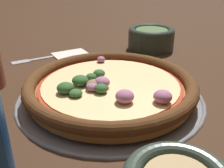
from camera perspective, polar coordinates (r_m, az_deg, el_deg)
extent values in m
plane|color=#3D2616|center=(0.50, 0.00, -2.95)|extent=(3.00, 3.00, 0.00)
cylinder|color=gray|center=(0.50, 0.00, -2.80)|extent=(0.35, 0.35, 0.00)
torus|color=gray|center=(0.50, 0.00, -2.64)|extent=(0.35, 0.35, 0.01)
cylinder|color=#A86B33|center=(0.50, 0.00, -1.29)|extent=(0.30, 0.30, 0.02)
torus|color=#563319|center=(0.49, 0.00, 0.16)|extent=(0.32, 0.32, 0.02)
cylinder|color=#B7381E|center=(0.49, 0.00, -0.19)|extent=(0.27, 0.27, 0.00)
cylinder|color=beige|center=(0.49, 0.00, 0.05)|extent=(0.26, 0.26, 0.00)
ellipsoid|color=#B26B93|center=(0.42, 3.18, -2.69)|extent=(0.04, 0.04, 0.02)
ellipsoid|color=#B26B93|center=(0.43, 11.37, -2.70)|extent=(0.04, 0.04, 0.02)
ellipsoid|color=#B26B93|center=(0.47, -1.84, 0.36)|extent=(0.04, 0.04, 0.02)
ellipsoid|color=#B26B93|center=(0.46, -3.88, -0.58)|extent=(0.03, 0.03, 0.01)
ellipsoid|color=#33602D|center=(0.45, -2.05, -0.96)|extent=(0.03, 0.03, 0.02)
ellipsoid|color=#33602D|center=(0.46, -9.74, -0.82)|extent=(0.04, 0.04, 0.02)
ellipsoid|color=#8E7051|center=(0.47, -3.60, -0.03)|extent=(0.03, 0.03, 0.02)
ellipsoid|color=#33602D|center=(0.48, -6.60, 0.75)|extent=(0.04, 0.04, 0.02)
ellipsoid|color=#33602D|center=(0.51, -2.51, 2.31)|extent=(0.03, 0.03, 0.02)
ellipsoid|color=#33602D|center=(0.45, -7.53, -1.96)|extent=(0.03, 0.03, 0.01)
ellipsoid|color=#B26B93|center=(0.59, -2.11, 5.40)|extent=(0.03, 0.03, 0.01)
ellipsoid|color=#33602D|center=(0.50, -4.20, 1.57)|extent=(0.02, 0.02, 0.01)
cylinder|color=#334238|center=(0.79, 8.69, 9.50)|extent=(0.13, 0.13, 0.05)
torus|color=#334238|center=(0.79, 8.82, 11.37)|extent=(0.13, 0.13, 0.02)
cylinder|color=#4C6B3D|center=(0.79, 8.83, 11.51)|extent=(0.09, 0.09, 0.00)
cube|color=white|center=(0.72, -8.10, 6.04)|extent=(0.14, 0.14, 0.01)
cube|color=#B7B7BC|center=(0.74, -12.11, 6.04)|extent=(0.08, 0.13, 0.00)
cube|color=#B7B7BC|center=(0.72, -19.08, 4.61)|extent=(0.04, 0.05, 0.00)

